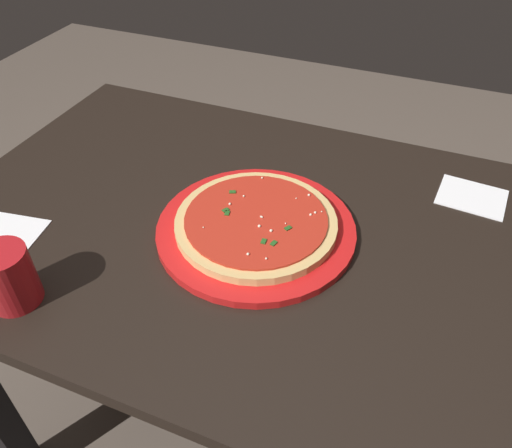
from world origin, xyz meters
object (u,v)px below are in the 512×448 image
at_px(serving_plate, 256,229).
at_px(pizza, 256,222).
at_px(napkin_loose_left, 472,197).
at_px(cup_tall_drink, 8,277).
at_px(napkin_folded_right, 1,241).

xyz_separation_m(serving_plate, pizza, (0.00, -0.00, 0.02)).
height_order(serving_plate, napkin_loose_left, serving_plate).
bearing_deg(serving_plate, cup_tall_drink, -135.28).
xyz_separation_m(pizza, cup_tall_drink, (-0.29, -0.28, 0.03)).
distance_m(serving_plate, cup_tall_drink, 0.41).
distance_m(pizza, napkin_loose_left, 0.44).
height_order(pizza, napkin_loose_left, pizza).
bearing_deg(serving_plate, pizza, -11.78).
bearing_deg(cup_tall_drink, pizza, 44.72).
relative_size(serving_plate, napkin_loose_left, 2.83).
bearing_deg(napkin_folded_right, serving_plate, 25.07).
bearing_deg(cup_tall_drink, napkin_loose_left, 40.06).
bearing_deg(serving_plate, napkin_folded_right, -154.93).
xyz_separation_m(pizza, napkin_loose_left, (0.35, 0.25, -0.02)).
height_order(pizza, cup_tall_drink, cup_tall_drink).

